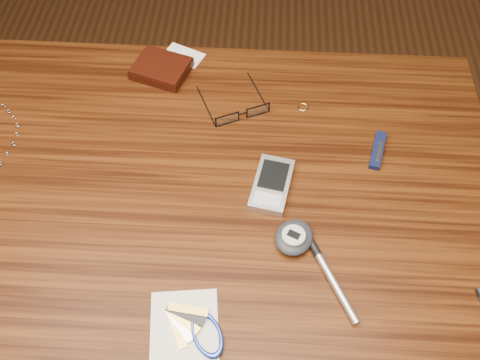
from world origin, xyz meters
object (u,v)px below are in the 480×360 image
Objects in this scene: notepad_keys at (195,329)px; silver_pen at (328,272)px; wallet_and_card at (162,68)px; eyeglasses at (241,113)px; pedometer at (294,237)px; pocket_knife at (378,150)px; desk at (212,217)px; pda_phone at (272,184)px.

notepad_keys is 0.92× the size of silver_pen.
wallet_and_card is 1.01× the size of eyeglasses.
wallet_and_card is 0.54m from notepad_keys.
pedometer reaches higher than silver_pen.
silver_pen is (0.32, -0.42, -0.01)m from wallet_and_card.
wallet_and_card is 0.45m from pocket_knife.
desk is 7.74× the size of notepad_keys.
pocket_knife is 0.26m from silver_pen.
pda_phone reaches higher than pocket_knife.
silver_pen is (0.15, -0.31, -0.00)m from eyeglasses.
pocket_knife is at bearing 24.76° from pda_phone.
pedometer reaches higher than wallet_and_card.
desk is 11.66× the size of pedometer.
wallet_and_card is at bearing 130.16° from pda_phone.
pda_phone is (0.23, -0.27, -0.00)m from wallet_and_card.
desk is 6.77× the size of wallet_and_card.
silver_pen reaches higher than desk.
eyeglasses reaches higher than wallet_and_card.
eyeglasses is (0.17, -0.11, -0.00)m from wallet_and_card.
wallet_and_card is at bearing 126.59° from silver_pen.
notepad_keys reaches higher than desk.
wallet_and_card is 0.35m from pda_phone.
pda_phone is at bearing 119.67° from silver_pen.
eyeglasses is 1.71× the size of pedometer.
pedometer is 1.01× the size of pocket_knife.
notepad_keys is 0.22m from silver_pen.
wallet_and_card is at bearing 125.39° from pedometer.
wallet_and_card reaches higher than pocket_knife.
eyeglasses is at bearing 84.04° from notepad_keys.
desk is 0.27m from silver_pen.
wallet_and_card is 1.72× the size of pedometer.
desk is 0.32m from wallet_and_card.
wallet_and_card is 1.23× the size of pda_phone.
desk is 0.15m from pda_phone.
eyeglasses is at bearing 110.99° from pda_phone.
pda_phone is 0.93× the size of notepad_keys.
wallet_and_card is at bearing 113.86° from desk.
eyeglasses is at bearing 74.37° from desk.
notepad_keys is at bearing -132.55° from pedometer.
pedometer is at bearing 133.76° from silver_pen.
silver_pen is at bearing -46.24° from pedometer.
wallet_and_card is at bearing 103.11° from notepad_keys.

